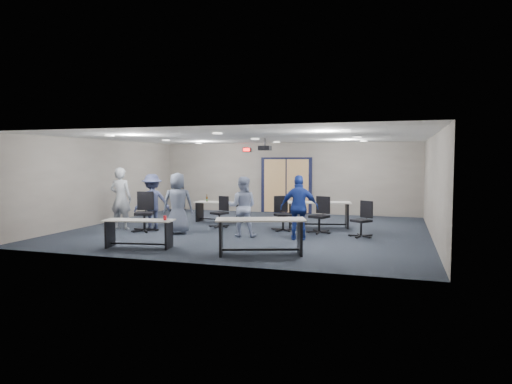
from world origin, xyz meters
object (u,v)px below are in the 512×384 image
(person_plaid, at_px, (178,203))
(table_front_right, at_px, (260,230))
(chair_loose_left, at_px, (144,212))
(table_front_left, at_px, (139,228))
(person_lightblue, at_px, (242,207))
(table_back_right, at_px, (318,210))
(chair_back_a, at_px, (178,209))
(chair_back_b, at_px, (219,212))
(person_gray, at_px, (121,198))
(chair_back_d, at_px, (319,215))
(table_back_left, at_px, (219,208))
(chair_loose_right, at_px, (361,219))
(chair_back_c, at_px, (283,214))
(person_back, at_px, (152,202))
(person_navy, at_px, (299,208))

(person_plaid, bearing_deg, table_front_right, 122.47)
(chair_loose_left, relative_size, person_plaid, 0.67)
(table_front_left, distance_m, person_lightblue, 2.85)
(table_front_right, relative_size, table_back_right, 1.00)
(chair_back_a, relative_size, chair_back_b, 1.01)
(chair_loose_left, height_order, person_gray, person_gray)
(chair_back_a, bearing_deg, chair_back_d, -21.00)
(person_plaid, bearing_deg, chair_back_a, -86.42)
(chair_back_d, xyz_separation_m, person_plaid, (-3.72, -1.26, 0.34))
(person_gray, xyz_separation_m, person_plaid, (1.97, -0.22, -0.07))
(table_front_left, height_order, person_lightblue, person_lightblue)
(table_front_left, relative_size, table_back_left, 1.01)
(chair_back_b, relative_size, person_lightblue, 0.58)
(chair_loose_right, bearing_deg, table_front_left, -111.35)
(chair_back_a, xyz_separation_m, chair_back_b, (1.58, -0.34, -0.01))
(chair_back_a, height_order, person_gray, person_gray)
(chair_loose_right, bearing_deg, chair_back_a, -152.19)
(chair_loose_right, bearing_deg, table_back_right, 171.65)
(chair_back_c, bearing_deg, table_front_right, -116.93)
(person_lightblue, bearing_deg, table_front_right, 109.32)
(table_back_right, height_order, person_lightblue, person_lightblue)
(table_back_left, bearing_deg, table_front_right, -54.95)
(table_back_right, bearing_deg, person_back, -172.05)
(chair_back_c, xyz_separation_m, person_gray, (-4.62, -1.18, 0.42))
(table_front_right, bearing_deg, person_back, 129.54)
(table_front_right, bearing_deg, person_navy, 60.15)
(chair_back_d, relative_size, chair_loose_left, 0.90)
(chair_loose_left, distance_m, person_plaid, 1.15)
(chair_back_a, distance_m, person_navy, 4.71)
(person_navy, bearing_deg, chair_loose_left, -12.96)
(chair_back_d, relative_size, person_lightblue, 0.64)
(table_back_left, relative_size, person_navy, 1.01)
(person_plaid, bearing_deg, table_back_left, -118.31)
(table_front_left, distance_m, table_back_right, 5.59)
(table_front_right, bearing_deg, person_plaid, 127.68)
(chair_back_b, relative_size, person_navy, 0.56)
(table_front_left, xyz_separation_m, chair_back_a, (-1.03, 3.93, 0.02))
(table_back_right, relative_size, person_lightblue, 1.26)
(table_back_right, bearing_deg, table_back_left, 163.39)
(chair_back_c, relative_size, chair_loose_left, 0.88)
(table_back_left, bearing_deg, chair_back_d, -16.59)
(table_front_right, relative_size, chair_loose_left, 1.79)
(chair_loose_right, xyz_separation_m, person_gray, (-6.87, -0.73, 0.44))
(chair_back_b, bearing_deg, table_front_left, -76.49)
(person_gray, height_order, person_plaid, person_gray)
(chair_back_a, relative_size, person_navy, 0.57)
(person_back, bearing_deg, person_lightblue, 128.18)
(chair_loose_left, bearing_deg, person_lightblue, -21.14)
(table_back_left, height_order, chair_back_d, chair_back_d)
(chair_back_a, relative_size, person_gray, 0.52)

